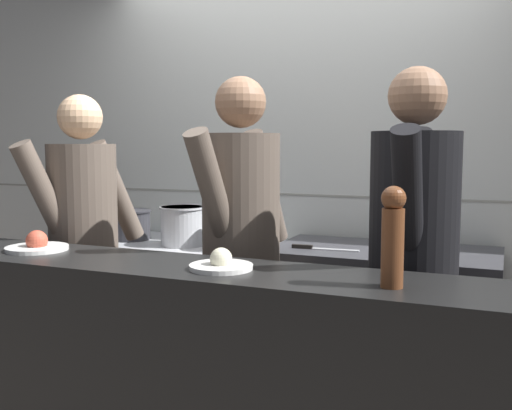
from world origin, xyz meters
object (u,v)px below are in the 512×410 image
at_px(stock_pot, 130,224).
at_px(pepper_mill, 393,235).
at_px(oven_range, 185,313).
at_px(mixing_bowl_steel, 400,239).
at_px(braising_pot, 240,228).
at_px(plated_dish_appetiser, 221,264).
at_px(plated_dish_main, 37,245).
at_px(chef_head_cook, 84,243).
at_px(chefs_knife, 319,248).
at_px(sauce_pot, 182,225).
at_px(chef_sous, 241,247).
at_px(chef_line, 413,261).

xyz_separation_m(stock_pot, pepper_mill, (1.83, -1.17, 0.21)).
height_order(oven_range, mixing_bowl_steel, mixing_bowl_steel).
distance_m(braising_pot, plated_dish_appetiser, 1.14).
height_order(plated_dish_main, chef_head_cook, chef_head_cook).
bearing_deg(chef_head_cook, stock_pot, 123.27).
bearing_deg(plated_dish_main, chef_head_cook, 102.52).
relative_size(braising_pot, chefs_knife, 0.68).
bearing_deg(sauce_pot, mixing_bowl_steel, 4.71).
height_order(sauce_pot, chef_sous, chef_sous).
xyz_separation_m(sauce_pot, pepper_mill, (1.42, -1.11, 0.18)).
relative_size(pepper_mill, chef_line, 0.19).
xyz_separation_m(stock_pot, chef_line, (1.82, -0.63, 0.02)).
distance_m(plated_dish_main, pepper_mill, 1.58).
height_order(sauce_pot, braising_pot, braising_pot).
xyz_separation_m(stock_pot, sauce_pot, (0.41, -0.06, 0.02)).
distance_m(plated_dish_appetiser, pepper_mill, 0.66).
bearing_deg(oven_range, chef_sous, -42.99).
bearing_deg(braising_pot, plated_dish_main, -117.05).
xyz_separation_m(sauce_pot, chef_line, (1.41, -0.57, -0.00)).
bearing_deg(chef_line, oven_range, 154.73).
distance_m(oven_range, chefs_knife, 1.02).
distance_m(mixing_bowl_steel, chef_head_cook, 1.65).
xyz_separation_m(plated_dish_appetiser, chef_line, (0.63, 0.49, -0.03)).
relative_size(plated_dish_appetiser, chef_head_cook, 0.14).
bearing_deg(chefs_knife, plated_dish_main, -136.86).
bearing_deg(braising_pot, chefs_knife, -9.07).
relative_size(sauce_pot, chef_line, 0.15).
bearing_deg(stock_pot, plated_dish_main, -76.35).
relative_size(chefs_knife, plated_dish_main, 1.32).
bearing_deg(plated_dish_appetiser, plated_dish_main, 177.36).
bearing_deg(braising_pot, chef_sous, -65.22).
bearing_deg(stock_pot, chef_head_cook, -75.61).
height_order(chefs_knife, pepper_mill, pepper_mill).
distance_m(mixing_bowl_steel, chef_sous, 0.90).
distance_m(braising_pot, mixing_bowl_steel, 0.88).
height_order(oven_range, chef_head_cook, chef_head_cook).
distance_m(plated_dish_main, chef_head_cook, 0.45).
height_order(stock_pot, mixing_bowl_steel, stock_pot).
bearing_deg(mixing_bowl_steel, chef_head_cook, -155.03).
xyz_separation_m(chefs_knife, plated_dish_appetiser, (-0.08, -0.99, 0.09)).
bearing_deg(chef_head_cook, plated_dish_main, -58.60).
bearing_deg(stock_pot, plated_dish_appetiser, -43.47).
bearing_deg(chef_line, sauce_pot, 156.29).
height_order(stock_pot, chef_line, chef_line).
relative_size(oven_range, plated_dish_main, 4.38).
bearing_deg(chefs_knife, stock_pot, 173.65).
distance_m(chefs_knife, chef_line, 0.74).
xyz_separation_m(stock_pot, chef_sous, (1.04, -0.62, 0.02)).
relative_size(chef_head_cook, chef_line, 0.97).
xyz_separation_m(oven_range, plated_dish_main, (-0.12, -1.08, 0.58)).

